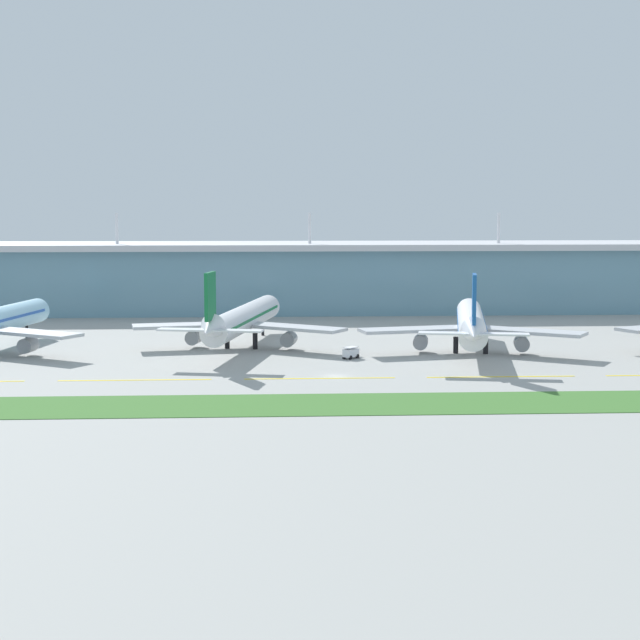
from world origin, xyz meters
TOP-DOWN VIEW (x-y plane):
  - ground_plane at (0.00, 0.00)m, footprint 600.00×600.00m
  - terminal_building at (-0.00, 114.77)m, footprint 288.00×34.00m
  - airliner_near_middle at (-18.19, 38.31)m, footprint 47.78×64.39m
  - airliner_far_middle at (31.53, 28.43)m, footprint 47.99×60.81m
  - taxiway_stripe_mid_west at (-37.00, -2.57)m, footprint 28.00×0.70m
  - taxiway_stripe_centre at (-3.00, -2.57)m, footprint 28.00×0.70m
  - taxiway_stripe_mid_east at (31.00, -2.57)m, footprint 28.00×0.70m
  - grass_verge at (0.00, -27.09)m, footprint 300.00×18.00m
  - baggage_cart at (4.78, 21.20)m, footprint 3.73×3.90m

SIDE VIEW (x-z plane):
  - ground_plane at x=0.00m, z-range 0.00..0.00m
  - taxiway_stripe_mid_west at x=-37.00m, z-range 0.00..0.04m
  - taxiway_stripe_centre at x=-3.00m, z-range 0.00..0.04m
  - taxiway_stripe_mid_east at x=31.00m, z-range 0.00..0.04m
  - grass_verge at x=0.00m, z-range 0.00..0.10m
  - baggage_cart at x=4.78m, z-range 0.02..2.50m
  - airliner_far_middle at x=31.53m, z-range -3.00..15.90m
  - airliner_near_middle at x=-18.19m, z-range -3.00..15.90m
  - terminal_building at x=0.00m, z-range -4.30..25.34m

